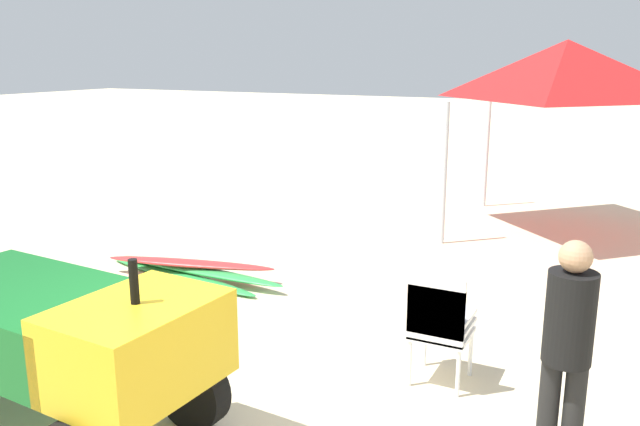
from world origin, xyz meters
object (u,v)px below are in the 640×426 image
(utility_cart, at_px, (59,336))
(lifeguard_near_left, at_px, (567,342))
(surfboard_pile, at_px, (189,270))
(popup_canopy, at_px, (566,70))
(stacked_plastic_chairs, at_px, (439,320))

(utility_cart, height_order, lifeguard_near_left, lifeguard_near_left)
(surfboard_pile, distance_m, popup_canopy, 6.33)
(utility_cart, relative_size, popup_canopy, 0.87)
(surfboard_pile, bearing_deg, utility_cart, -67.08)
(popup_canopy, bearing_deg, stacked_plastic_chairs, -92.07)
(stacked_plastic_chairs, height_order, popup_canopy, popup_canopy)
(stacked_plastic_chairs, distance_m, lifeguard_near_left, 1.33)
(surfboard_pile, height_order, popup_canopy, popup_canopy)
(surfboard_pile, relative_size, popup_canopy, 0.92)
(surfboard_pile, bearing_deg, stacked_plastic_chairs, -19.03)
(utility_cart, xyz_separation_m, surfboard_pile, (-1.35, 3.20, -0.67))
(utility_cart, xyz_separation_m, popup_canopy, (2.47, 7.62, 1.77))
(utility_cart, height_order, stacked_plastic_chairs, utility_cart)
(stacked_plastic_chairs, distance_m, surfboard_pile, 3.86)
(stacked_plastic_chairs, bearing_deg, popup_canopy, 87.93)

